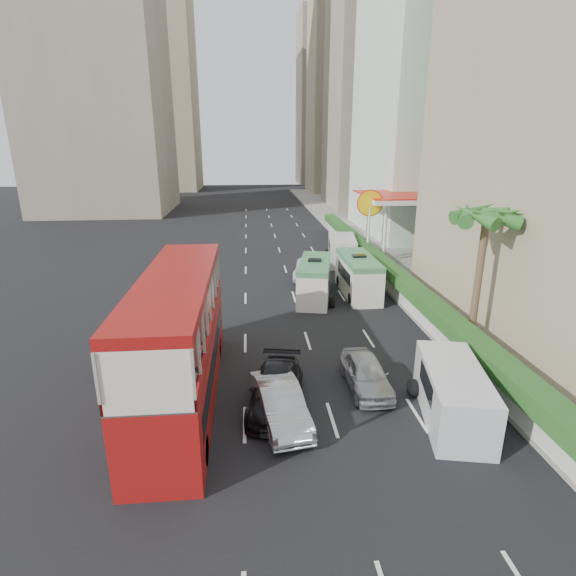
{
  "coord_description": "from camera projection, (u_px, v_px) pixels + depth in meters",
  "views": [
    {
      "loc": [
        -3.27,
        -16.01,
        9.62
      ],
      "look_at": [
        -1.5,
        4.0,
        3.2
      ],
      "focal_mm": 28.0,
      "sensor_mm": 36.0,
      "label": 1
    }
  ],
  "objects": [
    {
      "name": "ground_plane",
      "position": [
        333.0,
        391.0,
        18.4
      ],
      "size": [
        200.0,
        200.0,
        0.0
      ],
      "primitive_type": "plane",
      "color": "black",
      "rests_on": "ground"
    },
    {
      "name": "panel_van_far",
      "position": [
        342.0,
        250.0,
        38.14
      ],
      "size": [
        2.94,
        5.67,
        2.16
      ],
      "primitive_type": "cube",
      "rotation": [
        0.0,
        0.0,
        -0.15
      ],
      "color": "silver",
      "rests_on": "ground"
    },
    {
      "name": "palm_tree",
      "position": [
        478.0,
        279.0,
        21.82
      ],
      "size": [
        0.36,
        0.36,
        6.4
      ],
      "primitive_type": "cylinder",
      "color": "brown",
      "rests_on": "sidewalk"
    },
    {
      "name": "car_silver_lane_b",
      "position": [
        365.0,
        388.0,
        18.62
      ],
      "size": [
        1.65,
        3.95,
        1.34
      ],
      "primitive_type": "imported",
      "rotation": [
        0.0,
        0.0,
        0.02
      ],
      "color": "#B3B6BB",
      "rests_on": "ground"
    },
    {
      "name": "tower_left_a",
      "position": [
        89.0,
        18.0,
        60.65
      ],
      "size": [
        18.0,
        18.0,
        52.0
      ],
      "primitive_type": "cube",
      "color": "gray",
      "rests_on": "ground"
    },
    {
      "name": "sidewalk",
      "position": [
        378.0,
        249.0,
        42.84
      ],
      "size": [
        6.0,
        120.0,
        0.18
      ],
      "primitive_type": "cube",
      "color": "#99968C",
      "rests_on": "ground"
    },
    {
      "name": "tower_left_b",
      "position": [
        156.0,
        78.0,
        94.94
      ],
      "size": [
        16.0,
        16.0,
        46.0
      ],
      "primitive_type": "cube",
      "color": "tan",
      "rests_on": "ground"
    },
    {
      "name": "tower_far_a",
      "position": [
        345.0,
        81.0,
        90.92
      ],
      "size": [
        14.0,
        14.0,
        44.0
      ],
      "primitive_type": "cube",
      "color": "tan",
      "rests_on": "ground"
    },
    {
      "name": "car_silver_lane_a",
      "position": [
        280.0,
        420.0,
        16.46
      ],
      "size": [
        2.19,
        4.42,
        1.39
      ],
      "primitive_type": "imported",
      "rotation": [
        0.0,
        0.0,
        0.18
      ],
      "color": "#B3B6BB",
      "rests_on": "ground"
    },
    {
      "name": "minibus_near",
      "position": [
        315.0,
        280.0,
        29.17
      ],
      "size": [
        3.0,
        5.9,
        2.5
      ],
      "primitive_type": "cube",
      "rotation": [
        0.0,
        0.0,
        -0.21
      ],
      "color": "silver",
      "rests_on": "ground"
    },
    {
      "name": "double_decker_bus",
      "position": [
        180.0,
        340.0,
        17.12
      ],
      "size": [
        2.5,
        11.0,
        5.06
      ],
      "primitive_type": "cube",
      "color": "maroon",
      "rests_on": "ground"
    },
    {
      "name": "car_black",
      "position": [
        276.0,
        405.0,
        17.37
      ],
      "size": [
        2.68,
        4.91,
        1.35
      ],
      "primitive_type": "imported",
      "rotation": [
        0.0,
        0.0,
        -0.18
      ],
      "color": "black",
      "rests_on": "ground"
    },
    {
      "name": "hedge",
      "position": [
        384.0,
        265.0,
        31.73
      ],
      "size": [
        1.1,
        44.0,
        0.7
      ],
      "primitive_type": "cube",
      "color": "#2D6626",
      "rests_on": "kerb_wall"
    },
    {
      "name": "tower_mid",
      "position": [
        386.0,
        37.0,
        67.32
      ],
      "size": [
        16.0,
        16.0,
        50.0
      ],
      "primitive_type": "cube",
      "color": "gray",
      "rests_on": "ground"
    },
    {
      "name": "kerb_wall",
      "position": [
        383.0,
        276.0,
        31.99
      ],
      "size": [
        0.3,
        44.0,
        1.0
      ],
      "primitive_type": "cube",
      "color": "silver",
      "rests_on": "sidewalk"
    },
    {
      "name": "van_asset",
      "position": [
        310.0,
        278.0,
        33.98
      ],
      "size": [
        3.22,
        5.34,
        1.39
      ],
      "primitive_type": "imported",
      "rotation": [
        0.0,
        0.0,
        -0.19
      ],
      "color": "silver",
      "rests_on": "ground"
    },
    {
      "name": "tower_far_b",
      "position": [
        326.0,
        101.0,
        112.4
      ],
      "size": [
        14.0,
        14.0,
        40.0
      ],
      "primitive_type": "cube",
      "color": "gray",
      "rests_on": "ground"
    },
    {
      "name": "shell_station",
      "position": [
        397.0,
        225.0,
        40.22
      ],
      "size": [
        6.5,
        8.0,
        5.5
      ],
      "primitive_type": "cube",
      "color": "silver",
      "rests_on": "ground"
    },
    {
      "name": "minibus_far",
      "position": [
        358.0,
        276.0,
        29.92
      ],
      "size": [
        1.94,
        5.81,
        2.58
      ],
      "primitive_type": "cube",
      "rotation": [
        0.0,
        0.0,
        -0.0
      ],
      "color": "silver",
      "rests_on": "ground"
    },
    {
      "name": "panel_van_near",
      "position": [
        453.0,
        394.0,
        16.31
      ],
      "size": [
        2.91,
        5.21,
        1.96
      ],
      "primitive_type": "cube",
      "rotation": [
        0.0,
        0.0,
        -0.2
      ],
      "color": "silver",
      "rests_on": "ground"
    }
  ]
}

